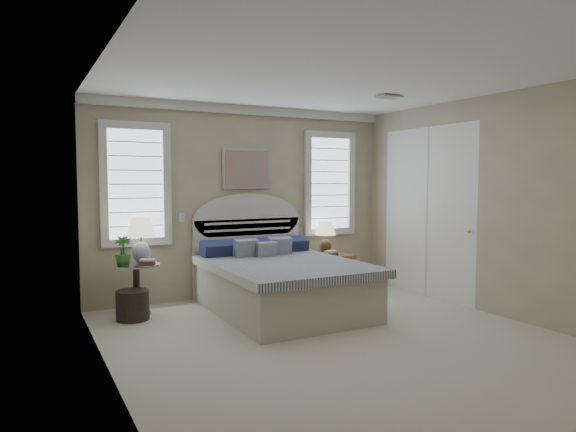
{
  "coord_description": "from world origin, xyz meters",
  "views": [
    {
      "loc": [
        -2.9,
        -4.3,
        1.65
      ],
      "look_at": [
        -0.11,
        1.0,
        1.23
      ],
      "focal_mm": 32.0,
      "sensor_mm": 36.0,
      "label": 1
    }
  ],
  "objects_px": {
    "bed": "(279,280)",
    "lamp_right": "(325,234)",
    "side_table_left": "(137,284)",
    "floor_pot": "(133,305)",
    "lamp_left": "(141,234)",
    "nightstand_right": "(335,264)"
  },
  "relations": [
    {
      "from": "floor_pot",
      "to": "lamp_left",
      "type": "bearing_deg",
      "value": 59.16
    },
    {
      "from": "lamp_left",
      "to": "bed",
      "type": "bearing_deg",
      "value": -23.47
    },
    {
      "from": "bed",
      "to": "floor_pot",
      "type": "distance_m",
      "value": 1.8
    },
    {
      "from": "bed",
      "to": "lamp_left",
      "type": "relative_size",
      "value": 3.94
    },
    {
      "from": "side_table_left",
      "to": "lamp_right",
      "type": "distance_m",
      "value": 2.9
    },
    {
      "from": "bed",
      "to": "nightstand_right",
      "type": "bearing_deg",
      "value": 28.03
    },
    {
      "from": "bed",
      "to": "nightstand_right",
      "type": "distance_m",
      "value": 1.47
    },
    {
      "from": "bed",
      "to": "lamp_right",
      "type": "height_order",
      "value": "bed"
    },
    {
      "from": "lamp_left",
      "to": "lamp_right",
      "type": "relative_size",
      "value": 1.14
    },
    {
      "from": "floor_pot",
      "to": "lamp_left",
      "type": "height_order",
      "value": "lamp_left"
    },
    {
      "from": "bed",
      "to": "lamp_right",
      "type": "relative_size",
      "value": 4.47
    },
    {
      "from": "bed",
      "to": "lamp_right",
      "type": "xyz_separation_m",
      "value": [
        1.2,
        0.81,
        0.45
      ]
    },
    {
      "from": "nightstand_right",
      "to": "lamp_right",
      "type": "relative_size",
      "value": 1.04
    },
    {
      "from": "lamp_right",
      "to": "side_table_left",
      "type": "bearing_deg",
      "value": -175.59
    },
    {
      "from": "bed",
      "to": "side_table_left",
      "type": "height_order",
      "value": "bed"
    },
    {
      "from": "nightstand_right",
      "to": "floor_pot",
      "type": "distance_m",
      "value": 3.06
    },
    {
      "from": "side_table_left",
      "to": "floor_pot",
      "type": "xyz_separation_m",
      "value": [
        -0.09,
        -0.2,
        -0.21
      ]
    },
    {
      "from": "bed",
      "to": "nightstand_right",
      "type": "relative_size",
      "value": 4.29
    },
    {
      "from": "side_table_left",
      "to": "floor_pot",
      "type": "relative_size",
      "value": 1.64
    },
    {
      "from": "bed",
      "to": "floor_pot",
      "type": "height_order",
      "value": "bed"
    },
    {
      "from": "bed",
      "to": "floor_pot",
      "type": "relative_size",
      "value": 5.91
    },
    {
      "from": "bed",
      "to": "floor_pot",
      "type": "xyz_separation_m",
      "value": [
        -1.74,
        0.39,
        -0.21
      ]
    }
  ]
}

